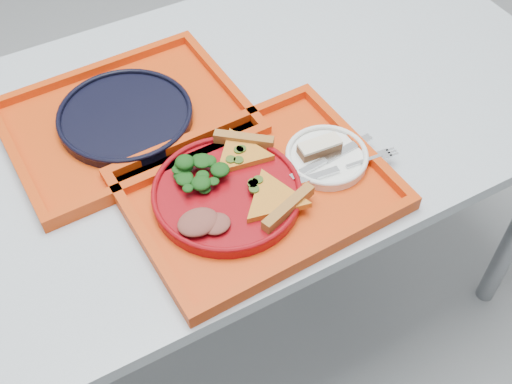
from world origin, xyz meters
The scene contains 14 objects.
ground centered at (0.00, 0.00, 0.00)m, with size 10.00×10.00×0.00m, color gray.
table centered at (0.00, 0.00, 0.68)m, with size 1.60×0.80×0.75m.
tray_main centered at (0.02, -0.21, 0.76)m, with size 0.45×0.35×0.01m, color #C7380A.
tray_far centered at (-0.12, 0.07, 0.76)m, with size 0.45×0.35×0.01m, color #C7380A.
dinner_plate centered at (-0.04, -0.20, 0.77)m, with size 0.26×0.26×0.02m, color maroon.
side_plate centered at (0.16, -0.21, 0.77)m, with size 0.15×0.15×0.01m, color white.
navy_plate centered at (-0.12, 0.07, 0.77)m, with size 0.26×0.26×0.02m, color black.
pizza_slice_a centered at (0.02, -0.26, 0.79)m, with size 0.13×0.11×0.02m, color gold, non-canonical shape.
pizza_slice_b centered at (0.03, -0.14, 0.79)m, with size 0.13×0.11×0.02m, color gold, non-canonical shape.
salad_heap centered at (-0.06, -0.15, 0.80)m, with size 0.08×0.07×0.04m, color black.
meat_portion centered at (-0.11, -0.24, 0.79)m, with size 0.07×0.06×0.02m, color brown.
dessert_bar centered at (0.16, -0.19, 0.79)m, with size 0.08×0.04×0.02m.
knife centered at (0.17, -0.22, 0.78)m, with size 0.18×0.02×0.01m, color silver.
fork centered at (0.18, -0.25, 0.78)m, with size 0.18×0.02×0.01m, color silver.
Camera 1 is at (-0.34, -0.85, 1.63)m, focal length 45.00 mm.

